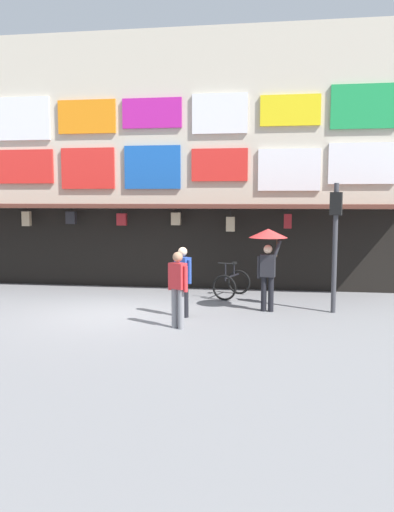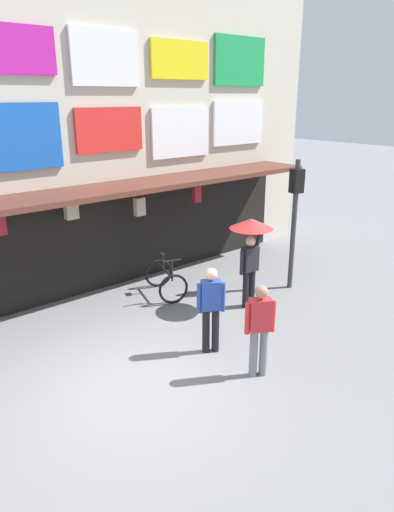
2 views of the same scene
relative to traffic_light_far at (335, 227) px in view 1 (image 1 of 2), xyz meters
name	(u,v)px [view 1 (image 1 of 2)]	position (x,y,z in m)	size (l,w,h in m)	color
ground_plane	(117,314)	(-5.29, -0.96, -2.14)	(80.00, 80.00, 0.00)	slate
shopfront	(157,163)	(-5.29, 3.61, 1.82)	(18.00, 2.60, 8.00)	beige
traffic_light_far	(335,227)	(0.00, 0.00, 0.00)	(0.33, 0.35, 3.20)	#38383D
bicycle_parked	(232,284)	(-2.67, 1.64, -1.75)	(1.04, 1.32, 1.05)	black
pedestrian_with_umbrella	(268,246)	(-1.63, -0.12, -0.50)	(0.96, 0.96, 2.08)	black
pedestrian_in_blue	(178,285)	(-3.53, -2.15, -1.19)	(0.47, 0.37, 1.68)	gray
pedestrian_in_black	(183,278)	(-3.62, -1.03, -1.19)	(0.46, 0.38, 1.68)	black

